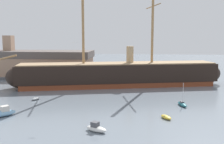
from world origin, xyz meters
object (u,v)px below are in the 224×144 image
object	(u,v)px
tall_ship	(118,74)
dockside_warehouse_left	(21,64)
dinghy_mid_right	(166,117)
seagull_in_flight	(75,43)
sailboat_alongside_stern	(182,104)
motorboat_mid_left	(3,113)
motorboat_near_centre	(96,128)
dinghy_alongside_bow	(36,99)

from	to	relation	value
tall_ship	dockside_warehouse_left	size ratio (longest dim) A/B	1.23
tall_ship	dinghy_mid_right	distance (m)	33.42
seagull_in_flight	sailboat_alongside_stern	bearing A→B (deg)	18.68
motorboat_mid_left	sailboat_alongside_stern	distance (m)	36.88
dockside_warehouse_left	seagull_in_flight	world-z (taller)	dockside_warehouse_left
motorboat_near_centre	motorboat_mid_left	distance (m)	19.92
motorboat_mid_left	dinghy_mid_right	size ratio (longest dim) A/B	1.60
motorboat_mid_left	seagull_in_flight	world-z (taller)	seagull_in_flight
dinghy_alongside_bow	sailboat_alongside_stern	xyz separation A→B (m)	(34.05, -2.38, 0.14)
dinghy_alongside_bow	seagull_in_flight	world-z (taller)	seagull_in_flight
motorboat_near_centre	motorboat_mid_left	size ratio (longest dim) A/B	0.86
tall_ship	motorboat_near_centre	xyz separation A→B (m)	(-0.87, -39.06, -3.15)
sailboat_alongside_stern	motorboat_near_centre	bearing A→B (deg)	-133.68
dinghy_mid_right	seagull_in_flight	world-z (taller)	seagull_in_flight
dockside_warehouse_left	dinghy_alongside_bow	bearing A→B (deg)	-61.61
dinghy_mid_right	dinghy_alongside_bow	xyz separation A→B (m)	(-29.54, 11.89, -0.03)
sailboat_alongside_stern	dinghy_alongside_bow	bearing A→B (deg)	175.99
dockside_warehouse_left	dinghy_mid_right	bearing A→B (deg)	-44.26
dinghy_alongside_bow	tall_ship	bearing A→B (deg)	46.48
dinghy_alongside_bow	motorboat_mid_left	bearing A→B (deg)	-95.34
dockside_warehouse_left	sailboat_alongside_stern	bearing A→B (deg)	-35.52
tall_ship	dinghy_mid_right	xyz separation A→B (m)	(11.04, -31.36, -3.38)
dinghy_mid_right	sailboat_alongside_stern	world-z (taller)	sailboat_alongside_stern
tall_ship	seagull_in_flight	xyz separation A→B (m)	(-6.35, -29.26, 10.25)
dinghy_mid_right	sailboat_alongside_stern	size ratio (longest dim) A/B	0.57
dinghy_mid_right	dockside_warehouse_left	distance (m)	68.32
motorboat_mid_left	dockside_warehouse_left	world-z (taller)	dockside_warehouse_left
tall_ship	sailboat_alongside_stern	size ratio (longest dim) A/B	13.62
motorboat_mid_left	dockside_warehouse_left	bearing A→B (deg)	110.30
dinghy_alongside_bow	sailboat_alongside_stern	world-z (taller)	sailboat_alongside_stern
tall_ship	sailboat_alongside_stern	bearing A→B (deg)	-54.56
motorboat_mid_left	sailboat_alongside_stern	world-z (taller)	sailboat_alongside_stern
motorboat_near_centre	sailboat_alongside_stern	distance (m)	23.78
dinghy_alongside_bow	sailboat_alongside_stern	distance (m)	34.13
motorboat_near_centre	dinghy_mid_right	world-z (taller)	motorboat_near_centre
motorboat_mid_left	dinghy_alongside_bow	distance (m)	13.20
tall_ship	dinghy_alongside_bow	distance (m)	27.07
tall_ship	dinghy_alongside_bow	bearing A→B (deg)	-133.52
tall_ship	seagull_in_flight	size ratio (longest dim) A/B	64.19
tall_ship	sailboat_alongside_stern	world-z (taller)	tall_ship
motorboat_mid_left	dinghy_mid_right	bearing A→B (deg)	2.33
seagull_in_flight	motorboat_near_centre	bearing A→B (deg)	-60.73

